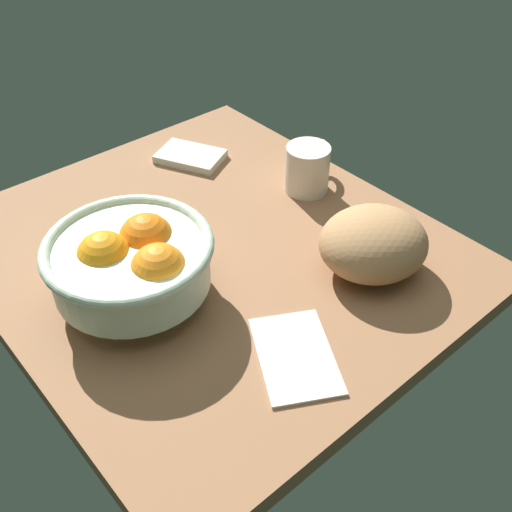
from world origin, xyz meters
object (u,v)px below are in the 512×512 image
(napkin_spare, at_px, (295,354))
(mug, at_px, (308,168))
(bread_loaf, at_px, (373,243))
(fruit_bowl, at_px, (132,261))
(napkin_folded, at_px, (190,156))

(napkin_spare, relative_size, mug, 1.27)
(bread_loaf, xyz_separation_m, mug, (0.21, -0.08, -0.01))
(fruit_bowl, height_order, mug, fruit_bowl)
(napkin_spare, height_order, mug, mug)
(fruit_bowl, bearing_deg, bread_loaf, -120.32)
(bread_loaf, height_order, napkin_folded, bread_loaf)
(bread_loaf, height_order, napkin_spare, bread_loaf)
(napkin_folded, bearing_deg, fruit_bowl, 132.59)
(fruit_bowl, distance_m, bread_loaf, 0.34)
(napkin_folded, xyz_separation_m, napkin_spare, (-0.47, 0.18, -0.00))
(napkin_folded, xyz_separation_m, mug, (-0.21, -0.10, 0.03))
(napkin_folded, bearing_deg, bread_loaf, -177.72)
(fruit_bowl, distance_m, napkin_folded, 0.37)
(bread_loaf, bearing_deg, napkin_folded, 2.28)
(mug, bearing_deg, bread_loaf, 159.18)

